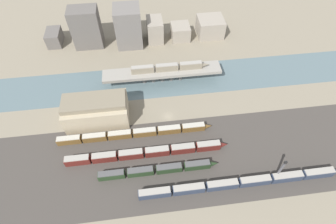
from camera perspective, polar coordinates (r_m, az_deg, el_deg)
The scene contains 17 objects.
ground_plane at distance 125.87m, azimuth 0.02°, elevation -0.93°, with size 400.00×400.00×0.00m, color gray.
railbed_yard at distance 112.86m, azimuth 1.57°, elevation -10.51°, with size 280.00×42.00×0.01m, color #423D38.
river_water at distance 142.22m, azimuth -1.24°, elevation 6.87°, with size 320.00×24.33×0.01m, color slate.
bridge at distance 138.16m, azimuth -1.28°, elevation 8.62°, with size 61.58×8.91×7.14m.
train_on_bridge at distance 136.39m, azimuth 0.27°, elevation 9.71°, with size 40.72×2.61×3.82m.
train_yard_near at distance 110.19m, azimuth 15.76°, elevation -14.56°, with size 82.87×2.83×4.07m.
train_yard_mid at distance 108.98m, azimuth -2.20°, elevation -12.44°, with size 49.31×2.72×3.62m.
train_yard_far at distance 112.71m, azimuth -4.63°, elevation -8.80°, with size 69.41×2.96×4.12m.
train_yard_outer at distance 118.81m, azimuth -7.20°, elevation -4.62°, with size 69.67×2.70×3.65m.
warehouse_building at distance 124.53m, azimuth -15.33°, elevation 0.44°, with size 28.68×15.81×13.39m.
signal_tower at distance 112.39m, azimuth 23.23°, elevation -11.51°, with size 1.00×0.93×13.07m.
city_block_far_left at distance 178.72m, azimuth -23.51°, elevation 14.66°, with size 8.16×12.98×8.32m, color #605B56.
city_block_left at distance 166.46m, azimuth -17.38°, elevation 17.10°, with size 16.38×11.38×23.43m, color #605B56.
city_block_center at distance 162.25m, azimuth -8.63°, elevation 17.92°, with size 14.96×14.82×23.40m, color slate.
city_block_right at distance 166.70m, azimuth -2.86°, elevation 17.40°, with size 9.27×13.48×13.56m, color gray.
city_block_far_right at distance 169.27m, azimuth 2.69°, elevation 17.03°, with size 11.09×11.79×8.88m, color gray.
city_block_tall at distance 173.82m, azimuth 9.16°, elevation 17.86°, with size 15.65×14.62×10.95m, color gray.
Camera 1 is at (-9.71, -76.68, 99.34)m, focal length 28.00 mm.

